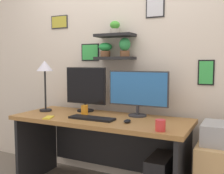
% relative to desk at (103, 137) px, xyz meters
% --- Properties ---
extents(back_wall_assembly, '(4.40, 0.24, 2.70)m').
position_rel_desk_xyz_m(back_wall_assembly, '(0.00, 0.38, 0.81)').
color(back_wall_assembly, beige).
rests_on(back_wall_assembly, ground).
extents(desk, '(1.73, 0.68, 0.75)m').
position_rel_desk_xyz_m(desk, '(0.00, 0.00, 0.00)').
color(desk, '#9E6B38').
rests_on(desk, ground).
extents(monitor_left, '(0.48, 0.18, 0.48)m').
position_rel_desk_xyz_m(monitor_left, '(-0.30, 0.16, 0.46)').
color(monitor_left, black).
rests_on(monitor_left, desk).
extents(monitor_right, '(0.61, 0.18, 0.45)m').
position_rel_desk_xyz_m(monitor_right, '(0.30, 0.16, 0.46)').
color(monitor_right, '#2D2D33').
rests_on(monitor_right, desk).
extents(keyboard, '(0.44, 0.14, 0.02)m').
position_rel_desk_xyz_m(keyboard, '(-0.03, -0.17, 0.22)').
color(keyboard, black).
rests_on(keyboard, desk).
extents(computer_mouse, '(0.06, 0.09, 0.03)m').
position_rel_desk_xyz_m(computer_mouse, '(0.33, -0.16, 0.22)').
color(computer_mouse, black).
rests_on(computer_mouse, desk).
extents(desk_lamp, '(0.18, 0.18, 0.55)m').
position_rel_desk_xyz_m(desk_lamp, '(-0.69, -0.03, 0.65)').
color(desk_lamp, black).
rests_on(desk_lamp, desk).
extents(cell_phone, '(0.11, 0.16, 0.01)m').
position_rel_desk_xyz_m(cell_phone, '(-0.43, -0.31, 0.21)').
color(cell_phone, yellow).
rests_on(cell_phone, desk).
extents(coffee_mug, '(0.08, 0.08, 0.09)m').
position_rel_desk_xyz_m(coffee_mug, '(0.67, -0.31, 0.25)').
color(coffee_mug, red).
rests_on(coffee_mug, desk).
extents(pen_cup, '(0.07, 0.07, 0.10)m').
position_rel_desk_xyz_m(pen_cup, '(-0.20, -0.03, 0.26)').
color(pen_cup, orange).
rests_on(pen_cup, desk).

